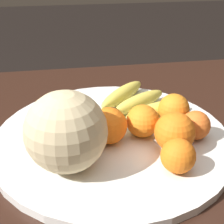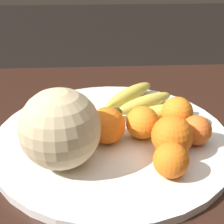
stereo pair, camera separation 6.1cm
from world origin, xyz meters
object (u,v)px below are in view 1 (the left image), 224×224
melon (66,132)px  banana_bunch (138,102)px  orange_top_small (174,109)px  produce_tag (173,137)px  fruit_bowl (112,137)px  orange_front_right (196,125)px  orange_mid_center (143,121)px  orange_back_left (178,156)px  kitchen_table (83,185)px  orange_front_left (175,132)px  orange_back_right (109,126)px

melon → banana_bunch: 0.26m
melon → orange_top_small: (-0.23, -0.11, -0.04)m
melon → produce_tag: melon is taller
fruit_bowl → orange_front_right: (-0.16, 0.04, 0.04)m
orange_mid_center → orange_back_left: (-0.03, 0.12, -0.00)m
kitchen_table → banana_bunch: (-0.14, -0.13, 0.12)m
kitchen_table → produce_tag: 0.21m
melon → orange_front_right: 0.26m
orange_front_right → produce_tag: size_ratio=0.67×
orange_front_left → orange_top_small: bearing=-109.0°
orange_back_right → produce_tag: bearing=175.3°
orange_mid_center → produce_tag: bearing=159.7°
fruit_bowl → melon: 0.15m
kitchen_table → orange_mid_center: size_ratio=25.51×
orange_front_right → orange_back_right: orange_back_right is taller
orange_front_right → orange_mid_center: 0.10m
orange_front_right → orange_top_small: bearing=-71.2°
orange_front_right → melon: bearing=10.7°
kitchen_table → orange_back_left: 0.22m
melon → orange_top_small: 0.26m
fruit_bowl → produce_tag: size_ratio=5.58×
kitchen_table → melon: 0.18m
fruit_bowl → orange_top_small: (-0.14, -0.02, 0.04)m
kitchen_table → orange_top_small: size_ratio=25.33×
orange_front_right → orange_mid_center: orange_mid_center is taller
melon → orange_mid_center: size_ratio=2.12×
melon → orange_front_left: (-0.20, -0.02, -0.03)m
melon → orange_front_left: bearing=-175.1°
orange_mid_center → produce_tag: orange_mid_center is taller
produce_tag → banana_bunch: bearing=-104.2°
kitchen_table → orange_front_right: bearing=178.0°
produce_tag → fruit_bowl: bearing=-48.5°
orange_top_small → produce_tag: size_ratio=0.77×
kitchen_table → orange_front_right: 0.26m
orange_front_right → orange_top_small: orange_top_small is taller
melon → orange_back_left: bearing=166.4°
fruit_bowl → produce_tag: produce_tag is taller
orange_front_left → produce_tag: bearing=-111.0°
banana_bunch → orange_back_right: (0.09, 0.12, 0.02)m
kitchen_table → orange_back_left: (-0.16, 0.10, 0.13)m
fruit_bowl → orange_back_left: size_ratio=8.04×
melon → orange_back_left: 0.19m
orange_front_right → produce_tag: bearing=-7.6°
kitchen_table → melon: melon is taller
orange_back_left → fruit_bowl: bearing=-56.3°
kitchen_table → orange_front_right: orange_front_right is taller
orange_front_left → orange_front_right: bearing=-150.8°
kitchen_table → banana_bunch: size_ratio=7.96×
fruit_bowl → orange_top_small: size_ratio=7.24×
melon → kitchen_table: bearing=-114.2°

